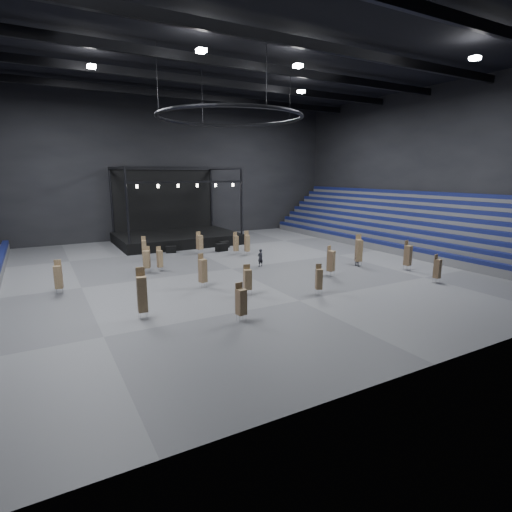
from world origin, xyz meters
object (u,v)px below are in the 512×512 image
chair_stack_11 (144,248)px  chair_stack_15 (147,259)px  chair_stack_1 (203,270)px  crew_member (358,257)px  chair_stack_0 (142,293)px  chair_stack_5 (247,243)px  chair_stack_2 (247,279)px  chair_stack_13 (319,279)px  chair_stack_6 (241,301)px  chair_stack_8 (236,243)px  chair_stack_4 (200,242)px  chair_stack_3 (58,276)px  flight_case_left (171,249)px  chair_stack_7 (160,258)px  stage (175,231)px  chair_stack_12 (437,268)px  man_center (260,258)px  chair_stack_10 (359,250)px  flight_case_mid (222,247)px  chair_stack_9 (408,255)px  chair_stack_14 (331,260)px

chair_stack_11 → chair_stack_15: 5.37m
chair_stack_1 → chair_stack_15: 7.01m
crew_member → chair_stack_15: bearing=72.7°
chair_stack_0 → chair_stack_5: chair_stack_0 is taller
chair_stack_2 → chair_stack_13: bearing=-14.1°
chair_stack_6 → chair_stack_11: 19.47m
chair_stack_8 → chair_stack_4: bearing=143.2°
chair_stack_3 → chair_stack_6: bearing=-37.1°
flight_case_left → chair_stack_7: 8.30m
flight_case_left → chair_stack_4: bearing=-35.7°
stage → crew_member: 23.45m
chair_stack_3 → chair_stack_12: 28.30m
stage → chair_stack_1: (-4.47, -20.56, -0.12)m
chair_stack_6 → chair_stack_11: size_ratio=0.97×
flight_case_left → chair_stack_6: 22.04m
chair_stack_2 → chair_stack_12: (14.47, -4.33, -0.01)m
man_center → chair_stack_0: bearing=22.1°
stage → chair_stack_10: bearing=-62.8°
chair_stack_8 → man_center: chair_stack_8 is taller
flight_case_left → chair_stack_10: (13.25, -14.54, 1.14)m
chair_stack_11 → flight_case_mid: bearing=13.1°
chair_stack_3 → chair_stack_5: chair_stack_5 is taller
chair_stack_7 → chair_stack_6: bearing=-96.4°
stage → chair_stack_7: size_ratio=6.42×
man_center → chair_stack_1: bearing=17.2°
chair_stack_9 → chair_stack_10: bearing=114.9°
chair_stack_0 → chair_stack_11: 16.78m
chair_stack_3 → chair_stack_6: chair_stack_3 is taller
flight_case_left → chair_stack_7: (-3.33, -7.57, 0.76)m
chair_stack_3 → chair_stack_11: bearing=60.4°
chair_stack_9 → chair_stack_12: 4.20m
flight_case_left → chair_stack_14: (8.61, -16.20, 0.98)m
chair_stack_6 → chair_stack_1: bearing=75.8°
chair_stack_4 → chair_stack_0: bearing=-133.6°
chair_stack_8 → crew_member: chair_stack_8 is taller
chair_stack_10 → man_center: size_ratio=1.82×
chair_stack_2 → crew_member: 13.56m
chair_stack_1 → chair_stack_12: bearing=-40.9°
chair_stack_3 → chair_stack_14: chair_stack_14 is taller
chair_stack_2 → chair_stack_15: size_ratio=0.95×
chair_stack_0 → chair_stack_7: 11.88m
chair_stack_2 → crew_member: bearing=25.0°
chair_stack_12 → crew_member: (-1.27, 7.40, -0.36)m
chair_stack_2 → stage: bearing=96.0°
chair_stack_10 → chair_stack_11: 20.62m
chair_stack_4 → chair_stack_12: bearing=-71.8°
flight_case_left → chair_stack_11: 4.27m
chair_stack_3 → chair_stack_7: bearing=35.7°
chair_stack_7 → chair_stack_12: 22.88m
flight_case_left → chair_stack_12: size_ratio=0.49×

